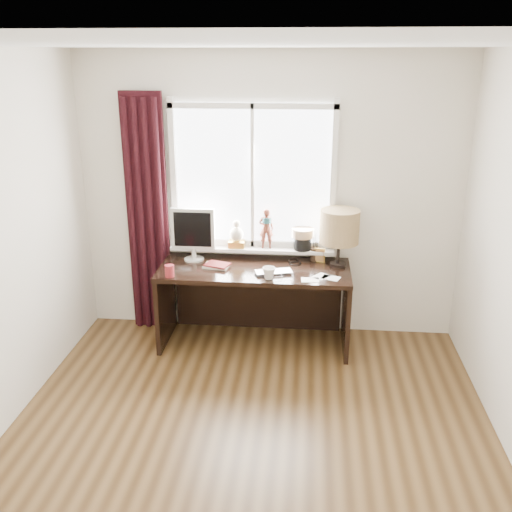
# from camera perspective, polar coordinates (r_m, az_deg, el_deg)

# --- Properties ---
(floor) EXTENTS (3.50, 4.00, 0.00)m
(floor) POSITION_cam_1_polar(r_m,az_deg,el_deg) (4.03, -1.05, -19.75)
(floor) COLOR brown
(floor) RESTS_ON ground
(ceiling) EXTENTS (3.50, 4.00, 0.00)m
(ceiling) POSITION_cam_1_polar(r_m,az_deg,el_deg) (3.11, -1.36, 20.43)
(ceiling) COLOR white
(ceiling) RESTS_ON wall_back
(wall_back) EXTENTS (3.50, 0.00, 2.60)m
(wall_back) POSITION_cam_1_polar(r_m,az_deg,el_deg) (5.26, 1.33, 5.81)
(wall_back) COLOR silver
(wall_back) RESTS_ON ground
(laptop) EXTENTS (0.36, 0.28, 0.02)m
(laptop) POSITION_cam_1_polar(r_m,az_deg,el_deg) (4.95, 1.81, -1.62)
(laptop) COLOR silver
(laptop) RESTS_ON desk
(mug) EXTENTS (0.15, 0.15, 0.11)m
(mug) POSITION_cam_1_polar(r_m,az_deg,el_deg) (4.82, 1.30, -1.69)
(mug) COLOR white
(mug) RESTS_ON desk
(red_cup) EXTENTS (0.08, 0.08, 0.10)m
(red_cup) POSITION_cam_1_polar(r_m,az_deg,el_deg) (4.92, -8.64, -1.48)
(red_cup) COLOR maroon
(red_cup) RESTS_ON desk
(window) EXTENTS (1.52, 0.21, 1.40)m
(window) POSITION_cam_1_polar(r_m,az_deg,el_deg) (5.22, -0.31, 5.77)
(window) COLOR white
(window) RESTS_ON ground
(curtain) EXTENTS (0.38, 0.09, 2.25)m
(curtain) POSITION_cam_1_polar(r_m,az_deg,el_deg) (5.41, -10.83, 3.84)
(curtain) COLOR black
(curtain) RESTS_ON floor
(desk) EXTENTS (1.70, 0.70, 0.75)m
(desk) POSITION_cam_1_polar(r_m,az_deg,el_deg) (5.26, -0.05, -3.31)
(desk) COLOR black
(desk) RESTS_ON floor
(monitor) EXTENTS (0.40, 0.18, 0.49)m
(monitor) POSITION_cam_1_polar(r_m,az_deg,el_deg) (5.22, -6.32, 2.48)
(monitor) COLOR beige
(monitor) RESTS_ON desk
(notebook_stack) EXTENTS (0.25, 0.21, 0.03)m
(notebook_stack) POSITION_cam_1_polar(r_m,az_deg,el_deg) (5.11, -3.94, -0.93)
(notebook_stack) COLOR beige
(notebook_stack) RESTS_ON desk
(brush_holder) EXTENTS (0.09, 0.09, 0.25)m
(brush_holder) POSITION_cam_1_polar(r_m,az_deg,el_deg) (5.27, 5.93, 0.21)
(brush_holder) COLOR black
(brush_holder) RESTS_ON desk
(icon_frame) EXTENTS (0.10, 0.04, 0.13)m
(icon_frame) POSITION_cam_1_polar(r_m,az_deg,el_deg) (5.23, 6.37, 0.07)
(icon_frame) COLOR gold
(icon_frame) RESTS_ON desk
(table_lamp) EXTENTS (0.35, 0.35, 0.52)m
(table_lamp) POSITION_cam_1_polar(r_m,az_deg,el_deg) (5.06, 8.35, 2.87)
(table_lamp) COLOR black
(table_lamp) RESTS_ON desk
(loose_papers) EXTENTS (0.34, 0.24, 0.00)m
(loose_papers) POSITION_cam_1_polar(r_m,az_deg,el_deg) (4.88, 6.48, -2.20)
(loose_papers) COLOR white
(loose_papers) RESTS_ON desk
(desk_cables) EXTENTS (0.42, 0.52, 0.01)m
(desk_cables) POSITION_cam_1_polar(r_m,az_deg,el_deg) (5.08, 2.47, -1.16)
(desk_cables) COLOR black
(desk_cables) RESTS_ON desk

